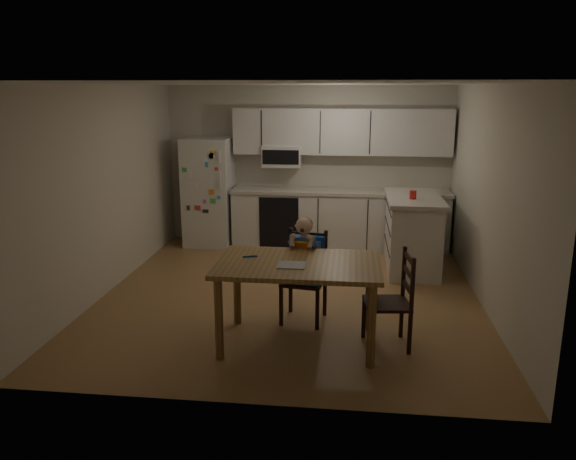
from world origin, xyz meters
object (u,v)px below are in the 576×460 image
Objects in this scene: refrigerator at (209,192)px; chair_booster at (305,258)px; kitchen_island at (412,233)px; chair_side at (397,294)px; dining_table at (299,274)px; red_cup at (413,195)px.

chair_booster is (1.78, -2.89, -0.16)m from refrigerator.
kitchen_island is (3.10, -0.97, -0.33)m from refrigerator.
refrigerator is 3.40m from chair_booster.
chair_side is at bearing -22.07° from chair_booster.
refrigerator is 1.09× the size of dining_table.
kitchen_island is 12.40× the size of red_cup.
chair_booster is at bearing -58.29° from refrigerator.
refrigerator reaches higher than chair_side.
red_cup is at bearing 164.23° from chair_side.
dining_table is (1.78, -3.51, -0.13)m from refrigerator.
kitchen_island is 0.89× the size of dining_table.
chair_booster is (0.01, 0.62, -0.03)m from dining_table.
chair_booster reaches higher than dining_table.
dining_table is (-1.33, -2.54, 0.21)m from kitchen_island.
red_cup is 0.07× the size of dining_table.
chair_booster is at bearing 89.34° from dining_table.
refrigerator is 1.22× the size of kitchen_island.
refrigerator is at bearing 130.29° from chair_booster.
refrigerator is 1.48× the size of chair_booster.
kitchen_island is at bearing 164.01° from chair_side.
refrigerator is at bearing 116.88° from dining_table.
red_cup reaches higher than chair_side.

